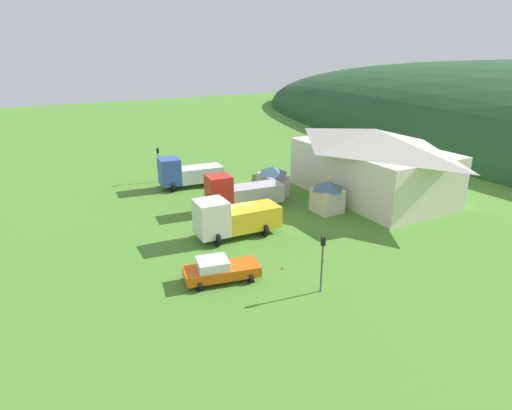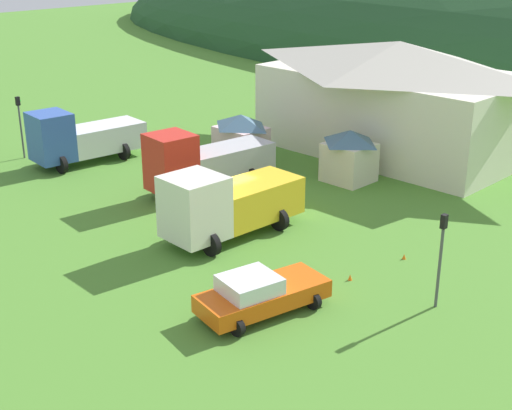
% 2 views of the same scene
% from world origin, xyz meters
% --- Properties ---
extents(ground_plane, '(200.00, 200.00, 0.00)m').
position_xyz_m(ground_plane, '(0.00, 0.00, 0.00)').
color(ground_plane, '#4C842D').
extents(depot_building, '(17.39, 10.48, 7.15)m').
position_xyz_m(depot_building, '(-1.24, 16.51, 3.68)').
color(depot_building, silver).
rests_on(depot_building, ground).
extents(play_shed_cream, '(2.73, 2.61, 3.06)m').
position_xyz_m(play_shed_cream, '(0.53, 9.47, 1.57)').
color(play_shed_cream, beige).
rests_on(play_shed_cream, ground).
extents(play_shed_pink, '(3.15, 2.56, 3.08)m').
position_xyz_m(play_shed_pink, '(-6.47, 7.56, 1.59)').
color(play_shed_pink, beige).
rests_on(play_shed_pink, ground).
extents(box_truck_blue, '(3.63, 7.23, 3.50)m').
position_xyz_m(box_truck_blue, '(-13.47, 0.38, 1.67)').
color(box_truck_blue, '#3356AD').
rests_on(box_truck_blue, ground).
extents(crane_truck_red, '(3.51, 7.74, 3.63)m').
position_xyz_m(crane_truck_red, '(-4.15, 2.34, 1.72)').
color(crane_truck_red, red).
rests_on(crane_truck_red, ground).
extents(heavy_rig_striped, '(3.49, 7.25, 3.45)m').
position_xyz_m(heavy_rig_striped, '(1.47, -1.11, 1.72)').
color(heavy_rig_striped, silver).
rests_on(heavy_rig_striped, ground).
extents(service_pickup_orange, '(3.08, 5.41, 1.66)m').
position_xyz_m(service_pickup_orange, '(7.69, -5.12, 0.83)').
color(service_pickup_orange, '#E4590F').
rests_on(service_pickup_orange, ground).
extents(traffic_light_west, '(0.20, 0.32, 3.98)m').
position_xyz_m(traffic_light_west, '(-17.01, -1.64, 2.45)').
color(traffic_light_west, '#4C4C51').
rests_on(traffic_light_west, ground).
extents(traffic_light_east, '(0.20, 0.32, 3.85)m').
position_xyz_m(traffic_light_east, '(12.17, 0.06, 2.38)').
color(traffic_light_east, '#4C4C51').
rests_on(traffic_light_east, ground).
extents(traffic_cone_near_pickup, '(0.36, 0.36, 0.52)m').
position_xyz_m(traffic_cone_near_pickup, '(8.44, -0.51, 0.00)').
color(traffic_cone_near_pickup, orange).
rests_on(traffic_cone_near_pickup, ground).
extents(traffic_cone_mid_row, '(0.36, 0.36, 0.47)m').
position_xyz_m(traffic_cone_mid_row, '(8.87, 2.82, 0.00)').
color(traffic_cone_mid_row, orange).
rests_on(traffic_cone_mid_row, ground).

